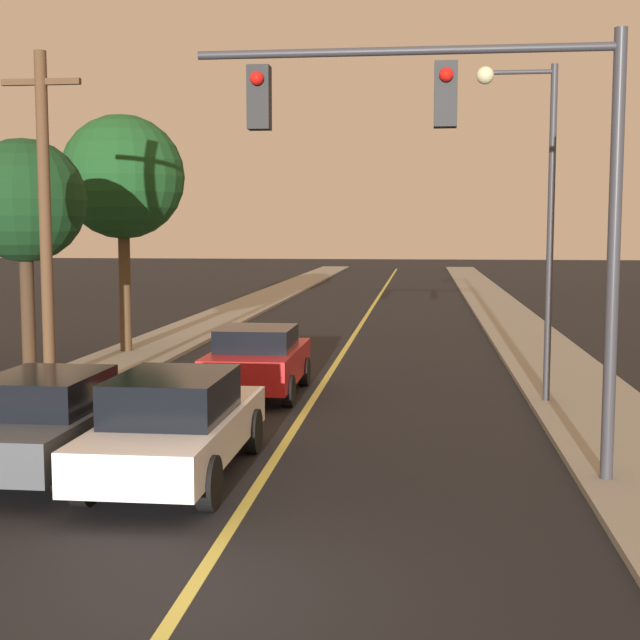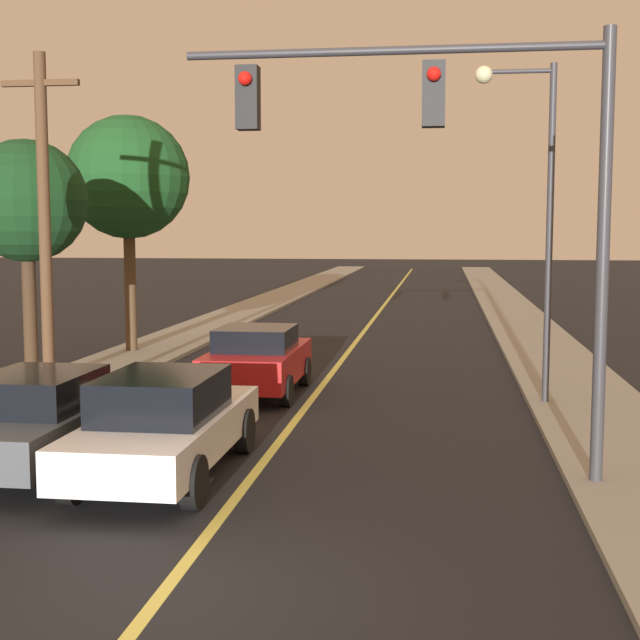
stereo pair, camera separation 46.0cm
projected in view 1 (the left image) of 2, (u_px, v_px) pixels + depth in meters
name	position (u px, v px, depth m)	size (l,w,h in m)	color
ground_plane	(186.00, 599.00, 8.87)	(200.00, 200.00, 0.00)	black
road_surface	(375.00, 303.00, 44.45)	(9.12, 80.00, 0.01)	black
sidewalk_left	(261.00, 300.00, 45.10)	(2.50, 80.00, 0.12)	gray
sidewalk_right	(493.00, 303.00, 43.79)	(2.50, 80.00, 0.12)	gray
car_near_lane_front	(176.00, 424.00, 13.11)	(1.91, 4.86, 1.58)	white
car_near_lane_second	(258.00, 360.00, 19.66)	(1.95, 4.06, 1.53)	red
car_outer_lane_front	(51.00, 419.00, 13.53)	(1.86, 4.54, 1.52)	#474C51
traffic_signal_mast	(475.00, 158.00, 12.48)	(5.98, 0.42, 6.28)	#333338
streetlamp_right	(533.00, 187.00, 18.16)	(1.63, 0.36, 6.86)	#333338
utility_pole_left	(45.00, 223.00, 17.70)	(1.60, 0.24, 7.02)	#513823
tree_left_near	(123.00, 178.00, 25.57)	(3.55, 3.55, 6.82)	#4C3823
tree_left_far	(24.00, 202.00, 19.70)	(2.73, 2.73, 5.55)	#3D2B1C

